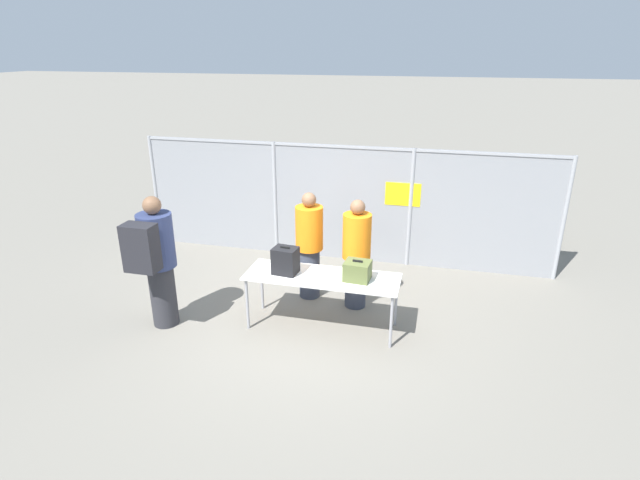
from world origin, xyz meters
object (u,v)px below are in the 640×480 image
at_px(inspection_table, 322,280).
at_px(security_worker_far, 309,244).
at_px(security_worker_near, 356,253).
at_px(utility_trailer, 476,213).
at_px(suitcase_olive, 357,271).
at_px(traveler_hooded, 156,258).
at_px(suitcase_black, 285,261).

relative_size(inspection_table, security_worker_far, 1.24).
height_order(security_worker_near, utility_trailer, security_worker_near).
xyz_separation_m(suitcase_olive, security_worker_near, (-0.14, 0.70, -0.05)).
bearing_deg(inspection_table, utility_trailer, 63.64).
bearing_deg(traveler_hooded, suitcase_olive, -1.63).
height_order(suitcase_olive, security_worker_far, security_worker_far).
bearing_deg(security_worker_near, security_worker_far, -10.81).
distance_m(inspection_table, suitcase_black, 0.56).
distance_m(suitcase_black, security_worker_near, 1.12).
relative_size(security_worker_near, security_worker_far, 0.99).
xyz_separation_m(inspection_table, traveler_hooded, (-2.15, -0.51, 0.30)).
relative_size(suitcase_black, traveler_hooded, 0.21).
bearing_deg(traveler_hooded, security_worker_far, 25.20).
distance_m(suitcase_black, utility_trailer, 5.26).
xyz_separation_m(suitcase_olive, traveler_hooded, (-2.63, -0.52, 0.12)).
height_order(suitcase_black, security_worker_near, security_worker_near).
bearing_deg(traveler_hooded, utility_trailer, 35.94).
distance_m(security_worker_near, security_worker_far, 0.76).
distance_m(suitcase_olive, traveler_hooded, 2.68).
height_order(inspection_table, utility_trailer, inspection_table).
distance_m(suitcase_black, traveler_hooded, 1.72).
bearing_deg(security_worker_far, suitcase_olive, 159.80).
bearing_deg(suitcase_olive, security_worker_far, 136.29).
bearing_deg(security_worker_near, suitcase_olive, 100.85).
height_order(suitcase_black, suitcase_olive, suitcase_black).
relative_size(inspection_table, suitcase_olive, 5.86).
relative_size(suitcase_black, security_worker_far, 0.23).
distance_m(traveler_hooded, security_worker_near, 2.78).
bearing_deg(traveler_hooded, inspection_table, 0.56).
bearing_deg(utility_trailer, traveler_hooded, -131.30).
xyz_separation_m(suitcase_black, traveler_hooded, (-1.65, -0.48, 0.06)).
xyz_separation_m(inspection_table, security_worker_far, (-0.41, 0.85, 0.14)).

